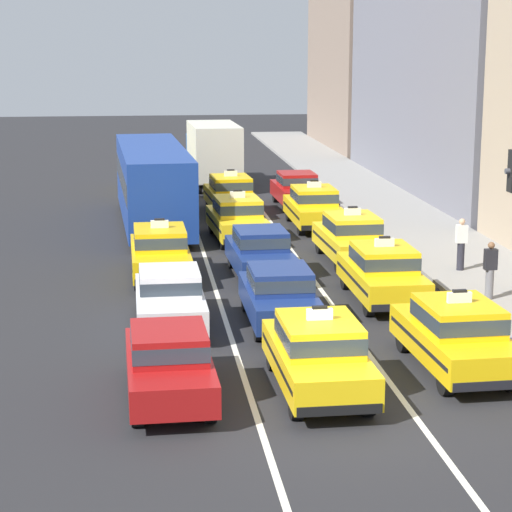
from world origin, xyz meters
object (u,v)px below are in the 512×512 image
(taxi_center_fourth, at_px, (237,218))
(taxi_center_fifth, at_px, (230,194))
(box_truck_center_sixth, at_px, (212,152))
(taxi_right_nearest, at_px, (456,334))
(pedestrian_near_crosswalk, at_px, (461,244))
(pedestrian_trailing, at_px, (490,270))
(sedan_right_fifth, at_px, (297,188))
(bus_left_fourth, at_px, (153,181))
(taxi_center_nearest, at_px, (318,353))
(taxi_right_fourth, at_px, (313,206))
(sedan_center_third, at_px, (260,251))
(sedan_left_nearest, at_px, (169,361))
(taxi_left_third, at_px, (160,251))
(taxi_left_fifth, at_px, (152,173))
(taxi_right_third, at_px, (351,237))
(sedan_left_second, at_px, (170,296))
(sedan_center_second, at_px, (280,294))
(taxi_right_second, at_px, (383,272))

(taxi_center_fourth, height_order, taxi_center_fifth, same)
(box_truck_center_sixth, bearing_deg, taxi_right_nearest, -83.62)
(pedestrian_near_crosswalk, relative_size, pedestrian_trailing, 1.01)
(taxi_center_fourth, bearing_deg, sedan_right_fifth, 64.71)
(taxi_center_fifth, relative_size, taxi_right_nearest, 1.01)
(taxi_center_fifth, relative_size, pedestrian_near_crosswalk, 2.74)
(bus_left_fourth, relative_size, taxi_center_fifth, 2.43)
(taxi_center_nearest, xyz_separation_m, taxi_right_fourth, (3.24, 18.80, 0.00))
(taxi_center_nearest, height_order, sedan_center_third, taxi_center_nearest)
(box_truck_center_sixth, bearing_deg, sedan_right_fifth, -64.22)
(taxi_center_fourth, xyz_separation_m, pedestrian_near_crosswalk, (6.63, -6.32, 0.13))
(taxi_right_nearest, bearing_deg, taxi_center_nearest, -163.56)
(pedestrian_trailing, bearing_deg, sedan_left_nearest, -144.59)
(taxi_left_third, relative_size, taxi_left_fifth, 0.99)
(taxi_right_third, bearing_deg, taxi_left_third, -166.80)
(sedan_center_third, xyz_separation_m, taxi_center_fifth, (0.16, 11.79, 0.03))
(taxi_center_nearest, bearing_deg, sedan_left_nearest, -178.42)
(sedan_left_second, height_order, sedan_center_third, same)
(sedan_left_second, relative_size, bus_left_fourth, 0.38)
(taxi_center_fifth, bearing_deg, taxi_center_nearest, -90.59)
(sedan_center_second, relative_size, taxi_right_third, 0.94)
(taxi_center_nearest, xyz_separation_m, pedestrian_trailing, (6.22, 6.61, 0.12))
(taxi_center_nearest, distance_m, taxi_right_third, 12.88)
(sedan_center_third, height_order, taxi_right_nearest, taxi_right_nearest)
(taxi_left_fifth, relative_size, taxi_center_fifth, 1.00)
(sedan_center_third, xyz_separation_m, taxi_right_second, (3.15, -3.42, 0.03))
(taxi_left_fifth, height_order, pedestrian_near_crosswalk, taxi_left_fifth)
(sedan_left_nearest, xyz_separation_m, taxi_center_fourth, (3.14, 16.66, 0.03))
(sedan_center_second, xyz_separation_m, taxi_right_third, (3.50, 7.19, 0.03))
(sedan_center_second, bearing_deg, taxi_center_fifth, 88.94)
(bus_left_fourth, relative_size, taxi_right_nearest, 2.45)
(taxi_center_nearest, distance_m, sedan_center_second, 5.23)
(sedan_left_second, distance_m, bus_left_fourth, 14.79)
(sedan_left_second, bearing_deg, pedestrian_near_crosswalk, 27.26)
(taxi_right_third, height_order, taxi_right_fourth, same)
(taxi_center_nearest, relative_size, taxi_right_third, 1.00)
(taxi_center_fourth, distance_m, taxi_right_nearest, 15.95)
(taxi_center_nearest, xyz_separation_m, pedestrian_near_crosswalk, (6.56, 10.25, 0.13))
(sedan_right_fifth, relative_size, pedestrian_trailing, 2.58)
(sedan_left_second, height_order, sedan_right_fifth, same)
(sedan_center_second, bearing_deg, taxi_center_nearest, -89.04)
(sedan_center_third, relative_size, pedestrian_near_crosswalk, 2.57)
(pedestrian_near_crosswalk, xyz_separation_m, pedestrian_trailing, (-0.34, -3.64, -0.01))
(sedan_center_second, distance_m, taxi_right_third, 8.00)
(sedan_left_second, height_order, taxi_left_fifth, taxi_left_fifth)
(taxi_left_third, distance_m, sedan_center_third, 3.20)
(bus_left_fourth, bearing_deg, taxi_center_fourth, -48.59)
(sedan_left_second, distance_m, taxi_right_nearest, 7.72)
(sedan_center_second, relative_size, taxi_right_second, 0.94)
(sedan_center_third, distance_m, taxi_center_fifth, 11.79)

